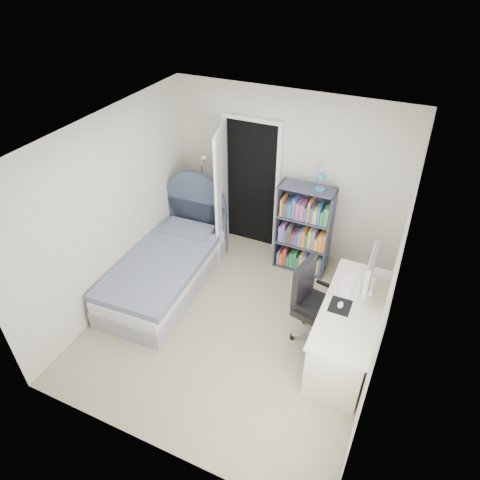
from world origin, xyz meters
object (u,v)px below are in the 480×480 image
at_px(floor_lamp, 205,209).
at_px(bed, 167,267).
at_px(nightstand, 195,218).
at_px(desk, 348,327).
at_px(bookcase, 304,233).
at_px(office_chair, 312,300).

bearing_deg(floor_lamp, bed, -92.22).
distance_m(bed, floor_lamp, 1.13).
xyz_separation_m(nightstand, desk, (2.76, -1.35, 0.05)).
bearing_deg(bookcase, desk, -53.92).
relative_size(bookcase, desk, 1.02).
xyz_separation_m(bookcase, desk, (0.96, -1.32, -0.20)).
height_order(floor_lamp, office_chair, floor_lamp).
xyz_separation_m(bed, bookcase, (1.61, 1.12, 0.33)).
distance_m(bed, bookcase, 1.99).
height_order(bookcase, office_chair, bookcase).
bearing_deg(office_chair, floor_lamp, 149.77).
relative_size(bed, office_chair, 1.96).
bearing_deg(bed, bookcase, 34.88).
height_order(desk, office_chair, desk).
bearing_deg(bookcase, bed, -145.12).
height_order(bed, floor_lamp, floor_lamp).
distance_m(bed, office_chair, 2.13).
distance_m(nightstand, office_chair, 2.64).
bearing_deg(bed, nightstand, 99.26).
relative_size(nightstand, bookcase, 0.36).
relative_size(bed, bookcase, 1.36).
distance_m(bed, desk, 2.59).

